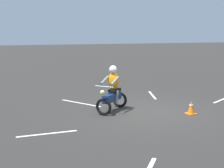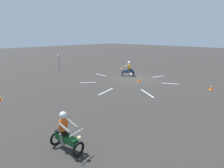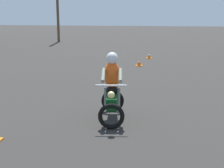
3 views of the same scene
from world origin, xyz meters
name	(u,v)px [view 3 (image 3 of 3)]	position (x,y,z in m)	size (l,w,h in m)	color
motorcycle_rider_background	(112,91)	(-5.33, 11.81, 0.73)	(1.55, 0.84, 1.66)	black
traffic_cone_near_left	(149,56)	(5.83, 11.58, 0.15)	(0.32, 0.32, 0.31)	orange
traffic_cone_far_right	(139,63)	(2.99, 11.91, 0.15)	(0.32, 0.32, 0.32)	orange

